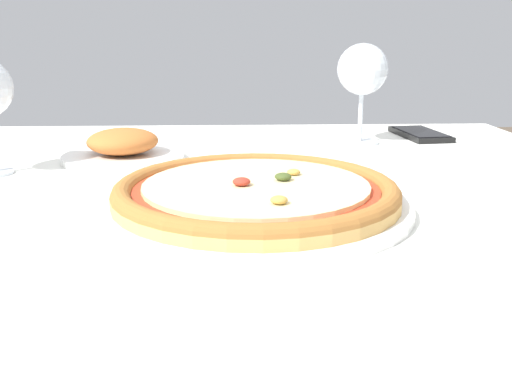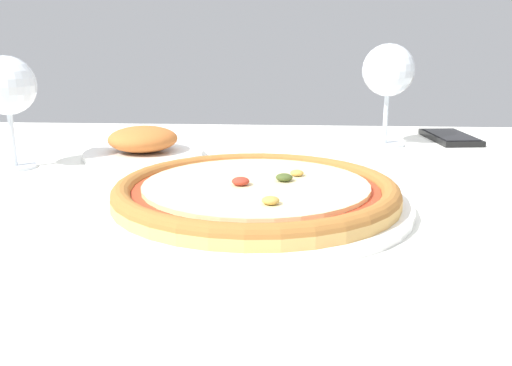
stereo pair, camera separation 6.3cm
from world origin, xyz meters
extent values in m
cube|color=brown|center=(0.00, 0.00, 0.72)|extent=(1.06, 0.90, 0.04)
cube|color=silver|center=(0.00, 0.00, 0.74)|extent=(1.16, 1.00, 0.01)
cylinder|color=brown|center=(-0.47, 0.39, 0.35)|extent=(0.06, 0.06, 0.70)
cylinder|color=brown|center=(0.47, 0.39, 0.35)|extent=(0.06, 0.06, 0.70)
cylinder|color=white|center=(0.06, -0.10, 0.75)|extent=(0.34, 0.34, 0.01)
cylinder|color=tan|center=(0.06, -0.10, 0.76)|extent=(0.32, 0.32, 0.01)
torus|color=#A3662D|center=(0.06, -0.10, 0.77)|extent=(0.32, 0.32, 0.02)
cylinder|color=#BC381E|center=(0.06, -0.10, 0.77)|extent=(0.27, 0.27, 0.00)
cylinder|color=beige|center=(0.06, -0.10, 0.77)|extent=(0.25, 0.25, 0.00)
ellipsoid|color=#425123|center=(0.09, -0.09, 0.78)|extent=(0.02, 0.02, 0.01)
ellipsoid|color=#A83323|center=(0.04, -0.11, 0.78)|extent=(0.02, 0.02, 0.01)
ellipsoid|color=#BC9342|center=(0.08, -0.18, 0.78)|extent=(0.02, 0.02, 0.01)
ellipsoid|color=#BC9342|center=(0.11, -0.07, 0.78)|extent=(0.02, 0.02, 0.01)
cylinder|color=silver|center=(0.26, 0.29, 0.75)|extent=(0.07, 0.07, 0.00)
cylinder|color=silver|center=(0.26, 0.29, 0.79)|extent=(0.01, 0.01, 0.09)
sphere|color=silver|center=(0.26, 0.29, 0.88)|extent=(0.09, 0.09, 0.09)
cylinder|color=silver|center=(-0.30, 0.08, 0.75)|extent=(0.06, 0.06, 0.00)
cylinder|color=silver|center=(-0.30, 0.08, 0.79)|extent=(0.01, 0.01, 0.08)
sphere|color=silver|center=(-0.30, 0.08, 0.87)|extent=(0.08, 0.08, 0.08)
cube|color=black|center=(0.39, 0.34, 0.75)|extent=(0.09, 0.15, 0.01)
cube|color=black|center=(0.39, 0.34, 0.76)|extent=(0.08, 0.14, 0.00)
cylinder|color=white|center=(-0.13, 0.16, 0.75)|extent=(0.19, 0.19, 0.01)
ellipsoid|color=#BC662D|center=(-0.13, 0.16, 0.78)|extent=(0.11, 0.11, 0.04)
camera|label=1|loc=(0.04, -0.71, 0.94)|focal=40.00mm
camera|label=2|loc=(0.10, -0.71, 0.94)|focal=40.00mm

